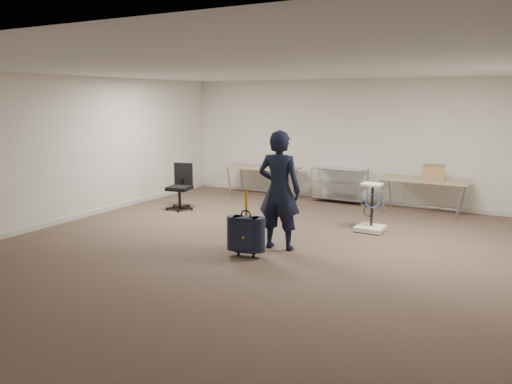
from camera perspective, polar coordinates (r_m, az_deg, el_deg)
The scene contains 10 objects.
ground at distance 7.99m, azimuth -0.83°, elevation -6.59°, with size 9.00×9.00×0.00m, color #4F3D30.
room_shell at distance 9.15m, azimuth 3.49°, elevation -4.03°, with size 8.00×9.00×9.00m.
folding_table_left at distance 12.12m, azimuth 0.66°, elevation 2.65°, with size 1.80×0.75×0.73m.
folding_table_right at distance 10.86m, azimuth 18.59°, elevation 1.15°, with size 1.80×0.75×0.73m.
wire_shelf at distance 11.62m, azimuth 9.52°, elevation 0.97°, with size 1.22×0.47×0.80m.
person at distance 7.83m, azimuth 2.67°, elevation 0.19°, with size 0.69×0.45×1.90m, color black.
suitcase at distance 7.54m, azimuth -1.16°, elevation -4.83°, with size 0.42×0.29×1.04m.
office_chair at distance 10.90m, azimuth -8.64°, elevation -0.40°, with size 0.60×0.60×0.99m.
equipment_cart at distance 9.23m, azimuth 12.96°, elevation -3.00°, with size 0.50×0.50×0.88m.
cardboard_box at distance 10.78m, azimuth 19.63°, elevation 2.14°, with size 0.41×0.31×0.31m, color #9D7349.
Camera 1 is at (3.80, -6.61, 2.37)m, focal length 35.00 mm.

